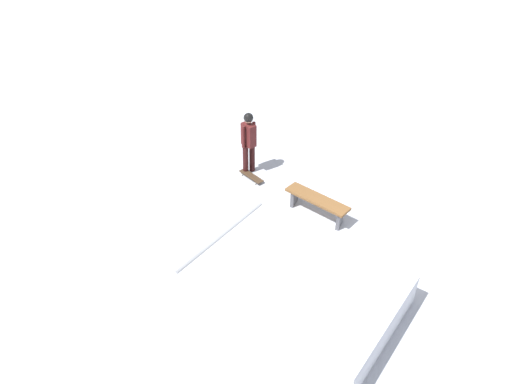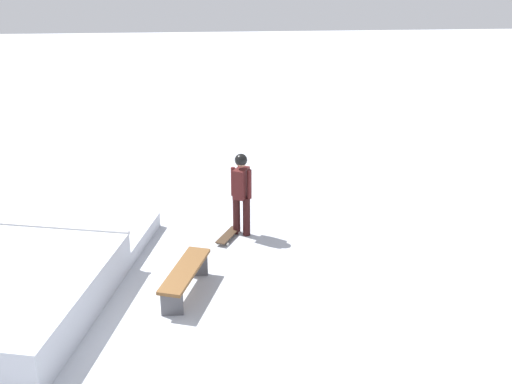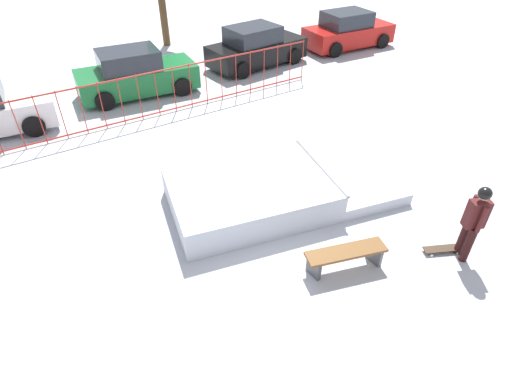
{
  "view_description": "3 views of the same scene",
  "coord_description": "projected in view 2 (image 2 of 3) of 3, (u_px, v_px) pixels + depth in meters",
  "views": [
    {
      "loc": [
        -1.59,
        6.43,
        6.84
      ],
      "look_at": [
        1.81,
        -1.22,
        0.9
      ],
      "focal_mm": 32.8,
      "sensor_mm": 36.0,
      "label": 1
    },
    {
      "loc": [
        -8.8,
        -2.67,
        5.79
      ],
      "look_at": [
        2.68,
        -3.46,
        1.0
      ],
      "focal_mm": 44.86,
      "sensor_mm": 36.0,
      "label": 2
    },
    {
      "loc": [
        -3.93,
        -5.95,
        6.13
      ],
      "look_at": [
        0.15,
        0.27,
        0.6
      ],
      "focal_mm": 29.15,
      "sensor_mm": 36.0,
      "label": 3
    }
  ],
  "objects": [
    {
      "name": "ground_plane",
      "position": [
        51.0,
        320.0,
        10.17
      ],
      "size": [
        60.0,
        60.0,
        0.0
      ],
      "primitive_type": "plane",
      "color": "#B2B7C1"
    },
    {
      "name": "skate_ramp",
      "position": [
        29.0,
        283.0,
        10.6
      ],
      "size": [
        5.84,
        3.74,
        0.74
      ],
      "rotation": [
        0.0,
        0.0,
        -0.22
      ],
      "color": "silver",
      "rests_on": "ground"
    },
    {
      "name": "skater",
      "position": [
        241.0,
        188.0,
        12.63
      ],
      "size": [
        0.44,
        0.4,
        1.73
      ],
      "rotation": [
        0.0,
        0.0,
        5.82
      ],
      "color": "black",
      "rests_on": "ground"
    },
    {
      "name": "skateboard",
      "position": [
        228.0,
        235.0,
        12.79
      ],
      "size": [
        0.81,
        0.53,
        0.09
      ],
      "rotation": [
        0.0,
        0.0,
        5.83
      ],
      "color": "#3F2D1E",
      "rests_on": "ground"
    },
    {
      "name": "park_bench",
      "position": [
        185.0,
        275.0,
        10.76
      ],
      "size": [
        1.65,
        0.86,
        0.48
      ],
      "rotation": [
        0.0,
        0.0,
        5.98
      ],
      "color": "brown",
      "rests_on": "ground"
    }
  ]
}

